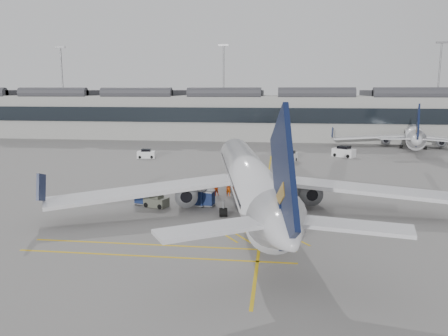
# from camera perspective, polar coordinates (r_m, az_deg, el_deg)

# --- Properties ---
(ground) EXTENTS (220.00, 220.00, 0.00)m
(ground) POSITION_cam_1_polar(r_m,az_deg,el_deg) (46.63, -7.26, -5.62)
(ground) COLOR gray
(ground) RESTS_ON ground
(terminal) EXTENTS (200.00, 20.45, 12.40)m
(terminal) POSITION_cam_1_polar(r_m,az_deg,el_deg) (116.07, 1.54, 7.04)
(terminal) COLOR #9E9E99
(terminal) RESTS_ON ground
(light_masts) EXTENTS (113.00, 0.60, 25.45)m
(light_masts) POSITION_cam_1_polar(r_m,az_deg,el_deg) (130.07, 1.44, 11.07)
(light_masts) COLOR slate
(light_masts) RESTS_ON ground
(apron_markings) EXTENTS (0.25, 60.00, 0.01)m
(apron_markings) POSITION_cam_1_polar(r_m,az_deg,el_deg) (54.91, 5.55, -3.14)
(apron_markings) COLOR gold
(apron_markings) RESTS_ON ground
(airliner_main) EXTENTS (40.46, 44.59, 11.95)m
(airliner_main) POSITION_cam_1_polar(r_m,az_deg,el_deg) (45.74, 3.31, -1.34)
(airliner_main) COLOR silver
(airliner_main) RESTS_ON ground
(airliner_far) EXTENTS (33.70, 37.27, 10.10)m
(airliner_far) POSITION_cam_1_polar(r_m,az_deg,el_deg) (103.62, 23.54, 4.04)
(airliner_far) COLOR silver
(airliner_far) RESTS_ON ground
(belt_loader) EXTENTS (4.72, 2.01, 1.88)m
(belt_loader) POSITION_cam_1_polar(r_m,az_deg,el_deg) (57.48, 3.77, -1.95)
(belt_loader) COLOR #B8B5AF
(belt_loader) RESTS_ON ground
(baggage_cart_a) EXTENTS (2.24, 1.98, 2.04)m
(baggage_cart_a) POSITION_cam_1_polar(r_m,az_deg,el_deg) (50.75, 2.89, -2.96)
(baggage_cart_a) COLOR gray
(baggage_cart_a) RESTS_ON ground
(baggage_cart_b) EXTENTS (1.84, 1.59, 1.74)m
(baggage_cart_b) POSITION_cam_1_polar(r_m,az_deg,el_deg) (47.99, -2.26, -3.93)
(baggage_cart_b) COLOR gray
(baggage_cart_b) RESTS_ON ground
(baggage_cart_c) EXTENTS (2.09, 1.84, 1.91)m
(baggage_cart_c) POSITION_cam_1_polar(r_m,az_deg,el_deg) (48.10, -3.46, -3.80)
(baggage_cart_c) COLOR gray
(baggage_cart_c) RESTS_ON ground
(baggage_cart_d) EXTENTS (2.09, 1.89, 1.84)m
(baggage_cart_d) POSITION_cam_1_polar(r_m,az_deg,el_deg) (49.43, -10.45, -3.61)
(baggage_cart_d) COLOR gray
(baggage_cart_d) RESTS_ON ground
(ramp_agent_a) EXTENTS (0.76, 0.64, 1.79)m
(ramp_agent_a) POSITION_cam_1_polar(r_m,az_deg,el_deg) (52.43, 0.61, -2.74)
(ramp_agent_a) COLOR #FE590D
(ramp_agent_a) RESTS_ON ground
(ramp_agent_b) EXTENTS (1.16, 1.13, 1.89)m
(ramp_agent_b) POSITION_cam_1_polar(r_m,az_deg,el_deg) (52.75, -1.16, -2.61)
(ramp_agent_b) COLOR #F0430C
(ramp_agent_b) RESTS_ON ground
(pushback_tug) EXTENTS (2.81, 2.18, 1.38)m
(pushback_tug) POSITION_cam_1_polar(r_m,az_deg,el_deg) (48.34, -8.82, -4.33)
(pushback_tug) COLOR #5A5D4F
(pushback_tug) RESTS_ON ground
(safety_cone_nose) EXTENTS (0.35, 0.35, 0.49)m
(safety_cone_nose) POSITION_cam_1_polar(r_m,az_deg,el_deg) (62.92, 8.97, -1.27)
(safety_cone_nose) COLOR #F24C0A
(safety_cone_nose) RESTS_ON ground
(safety_cone_engine) EXTENTS (0.37, 0.37, 0.52)m
(safety_cone_engine) POSITION_cam_1_polar(r_m,az_deg,el_deg) (51.63, 10.24, -3.84)
(safety_cone_engine) COLOR #F24C0A
(safety_cone_engine) RESTS_ON ground
(service_van_left) EXTENTS (3.50, 2.15, 1.68)m
(service_van_left) POSITION_cam_1_polar(r_m,az_deg,el_deg) (82.76, -10.13, 1.82)
(service_van_left) COLOR silver
(service_van_left) RESTS_ON ground
(service_van_mid) EXTENTS (3.30, 4.28, 1.97)m
(service_van_mid) POSITION_cam_1_polar(r_m,az_deg,el_deg) (77.96, 8.44, 1.45)
(service_van_mid) COLOR silver
(service_van_mid) RESTS_ON ground
(service_van_right) EXTENTS (4.51, 4.01, 2.09)m
(service_van_right) POSITION_cam_1_polar(r_m,az_deg,el_deg) (85.86, 15.38, 2.04)
(service_van_right) COLOR silver
(service_van_right) RESTS_ON ground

